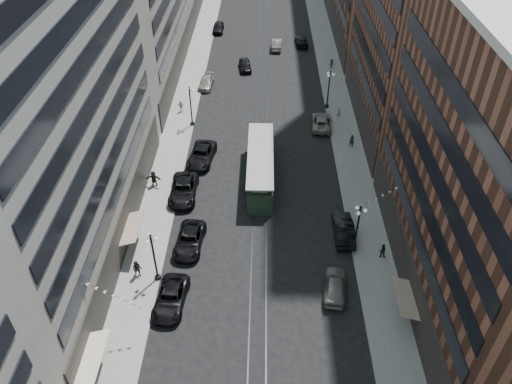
# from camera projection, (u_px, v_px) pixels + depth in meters

# --- Properties ---
(ground) EXTENTS (220.00, 220.00, 0.00)m
(ground) POSITION_uv_depth(u_px,v_px,m) (262.00, 108.00, 70.48)
(ground) COLOR black
(ground) RESTS_ON ground
(sidewalk_west) EXTENTS (4.00, 180.00, 0.15)m
(sidewalk_west) POSITION_uv_depth(u_px,v_px,m) (192.00, 75.00, 78.37)
(sidewalk_west) COLOR gray
(sidewalk_west) RESTS_ON ground
(sidewalk_east) EXTENTS (4.00, 180.00, 0.15)m
(sidewalk_east) POSITION_uv_depth(u_px,v_px,m) (332.00, 76.00, 78.08)
(sidewalk_east) COLOR gray
(sidewalk_east) RESTS_ON ground
(rail_west) EXTENTS (0.12, 180.00, 0.02)m
(rail_west) POSITION_uv_depth(u_px,v_px,m) (258.00, 76.00, 78.27)
(rail_west) COLOR #2D2D33
(rail_west) RESTS_ON ground
(rail_east) EXTENTS (0.12, 180.00, 0.02)m
(rail_east) POSITION_uv_depth(u_px,v_px,m) (267.00, 76.00, 78.26)
(rail_east) COLOR #2D2D33
(rail_east) RESTS_ON ground
(building_west_mid) EXTENTS (8.00, 36.00, 28.00)m
(building_west_mid) POSITION_uv_depth(u_px,v_px,m) (53.00, 118.00, 40.91)
(building_west_mid) COLOR gray
(building_west_mid) RESTS_ON ground
(building_east_mid) EXTENTS (8.00, 30.00, 24.00)m
(building_east_mid) POSITION_uv_depth(u_px,v_px,m) (483.00, 178.00, 37.80)
(building_east_mid) COLOR brown
(building_east_mid) RESTS_ON ground
(lamppost_sw_far) EXTENTS (1.03, 1.14, 5.52)m
(lamppost_sw_far) POSITION_uv_depth(u_px,v_px,m) (154.00, 256.00, 43.74)
(lamppost_sw_far) COLOR black
(lamppost_sw_far) RESTS_ON sidewalk_west
(lamppost_sw_mid) EXTENTS (1.03, 1.14, 5.52)m
(lamppost_sw_mid) POSITION_uv_depth(u_px,v_px,m) (191.00, 105.00, 64.77)
(lamppost_sw_mid) COLOR black
(lamppost_sw_mid) RESTS_ON sidewalk_west
(lamppost_se_far) EXTENTS (1.03, 1.14, 5.52)m
(lamppost_se_far) POSITION_uv_depth(u_px,v_px,m) (357.00, 227.00, 46.61)
(lamppost_se_far) COLOR black
(lamppost_se_far) RESTS_ON sidewalk_east
(lamppost_se_mid) EXTENTS (1.03, 1.14, 5.52)m
(lamppost_se_mid) POSITION_uv_depth(u_px,v_px,m) (329.00, 88.00, 68.42)
(lamppost_se_mid) COLOR black
(lamppost_se_mid) RESTS_ON sidewalk_east
(streetcar) EXTENTS (2.88, 12.99, 3.59)m
(streetcar) POSITION_uv_depth(u_px,v_px,m) (260.00, 168.00, 56.38)
(streetcar) COLOR #213524
(streetcar) RESTS_ON ground
(car_2) EXTENTS (3.01, 5.79, 1.56)m
(car_2) POSITION_uv_depth(u_px,v_px,m) (189.00, 240.00, 48.54)
(car_2) COLOR black
(car_2) RESTS_ON ground
(car_4) EXTENTS (2.51, 4.92, 1.60)m
(car_4) POSITION_uv_depth(u_px,v_px,m) (335.00, 286.00, 44.05)
(car_4) COLOR slate
(car_4) RESTS_ON ground
(pedestrian_2) EXTENTS (0.91, 0.50, 1.86)m
(pedestrian_2) POSITION_uv_depth(u_px,v_px,m) (137.00, 269.00, 45.20)
(pedestrian_2) COLOR black
(pedestrian_2) RESTS_ON sidewalk_west
(car_7) EXTENTS (2.87, 6.19, 1.72)m
(car_7) POSITION_uv_depth(u_px,v_px,m) (183.00, 190.00, 54.56)
(car_7) COLOR black
(car_7) RESTS_ON ground
(car_8) EXTENTS (2.29, 4.97, 1.41)m
(car_8) POSITION_uv_depth(u_px,v_px,m) (206.00, 83.00, 75.01)
(car_8) COLOR gray
(car_8) RESTS_ON ground
(car_9) EXTENTS (2.00, 4.83, 1.64)m
(car_9) POSITION_uv_depth(u_px,v_px,m) (218.00, 27.00, 92.24)
(car_9) COLOR black
(car_9) RESTS_ON ground
(car_10) EXTENTS (1.84, 5.28, 1.74)m
(car_10) POSITION_uv_depth(u_px,v_px,m) (344.00, 229.00, 49.66)
(car_10) COLOR black
(car_10) RESTS_ON ground
(car_11) EXTENTS (2.84, 5.58, 1.51)m
(car_11) POSITION_uv_depth(u_px,v_px,m) (321.00, 122.00, 66.00)
(car_11) COLOR gray
(car_11) RESTS_ON ground
(car_12) EXTENTS (2.26, 5.04, 1.43)m
(car_12) POSITION_uv_depth(u_px,v_px,m) (301.00, 41.00, 87.38)
(car_12) COLOR black
(car_12) RESTS_ON ground
(car_13) EXTENTS (2.36, 4.70, 1.54)m
(car_13) POSITION_uv_depth(u_px,v_px,m) (245.00, 65.00, 79.64)
(car_13) COLOR black
(car_13) RESTS_ON ground
(car_14) EXTENTS (1.91, 4.84, 1.57)m
(car_14) POSITION_uv_depth(u_px,v_px,m) (277.00, 44.00, 86.13)
(car_14) COLOR #67635B
(car_14) RESTS_ON ground
(pedestrian_5) EXTENTS (1.82, 0.70, 1.91)m
(pedestrian_5) POSITION_uv_depth(u_px,v_px,m) (154.00, 179.00, 55.74)
(pedestrian_5) COLOR black
(pedestrian_5) RESTS_ON sidewalk_west
(pedestrian_6) EXTENTS (1.04, 0.71, 1.63)m
(pedestrian_6) POSITION_uv_depth(u_px,v_px,m) (181.00, 106.00, 68.83)
(pedestrian_6) COLOR #B7A998
(pedestrian_6) RESTS_ON sidewalk_west
(pedestrian_7) EXTENTS (0.79, 0.48, 1.55)m
(pedestrian_7) POSITION_uv_depth(u_px,v_px,m) (382.00, 251.00, 47.25)
(pedestrian_7) COLOR black
(pedestrian_7) RESTS_ON sidewalk_east
(pedestrian_8) EXTENTS (0.72, 0.67, 1.66)m
(pedestrian_8) POSITION_uv_depth(u_px,v_px,m) (339.00, 112.00, 67.54)
(pedestrian_8) COLOR #A99C8C
(pedestrian_8) RESTS_ON sidewalk_east
(pedestrian_9) EXTENTS (1.03, 0.49, 1.54)m
(pedestrian_9) POSITION_uv_depth(u_px,v_px,m) (332.00, 64.00, 79.66)
(pedestrian_9) COLOR black
(pedestrian_9) RESTS_ON sidewalk_east
(car_extra_0) EXTENTS (3.54, 6.32, 1.67)m
(car_extra_0) POSITION_uv_depth(u_px,v_px,m) (201.00, 155.00, 59.83)
(car_extra_0) COLOR black
(car_extra_0) RESTS_ON ground
(car_extra_1) EXTENTS (2.95, 5.63, 1.51)m
(car_extra_1) POSITION_uv_depth(u_px,v_px,m) (171.00, 298.00, 43.01)
(car_extra_1) COLOR black
(car_extra_1) RESTS_ON ground
(pedestrian_extra_0) EXTENTS (0.61, 0.41, 1.66)m
(pedestrian_extra_0) POSITION_uv_depth(u_px,v_px,m) (352.00, 141.00, 61.99)
(pedestrian_extra_0) COLOR black
(pedestrian_extra_0) RESTS_ON sidewalk_east
(pedestrian_extra_2) EXTENTS (0.41, 1.40, 1.51)m
(pedestrian_extra_2) POSITION_uv_depth(u_px,v_px,m) (397.00, 284.00, 44.04)
(pedestrian_extra_2) COLOR #A69D8A
(pedestrian_extra_2) RESTS_ON sidewalk_east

